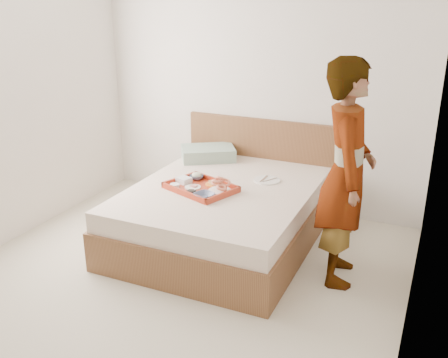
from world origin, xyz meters
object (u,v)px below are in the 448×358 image
bed (224,214)px  dinner_plate (267,180)px  person (346,174)px  tray (201,187)px

bed → dinner_plate: (0.30, 0.32, 0.27)m
dinner_plate → person: size_ratio=0.14×
tray → person: size_ratio=0.33×
bed → dinner_plate: size_ratio=7.94×
bed → tray: tray is taller
bed → dinner_plate: bearing=46.6°
person → bed: bearing=68.2°
tray → dinner_plate: 0.65m
tray → person: person is taller
dinner_plate → bed: bearing=-133.4°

